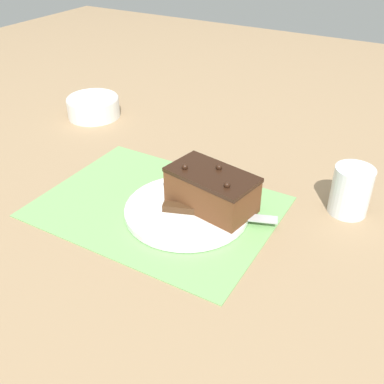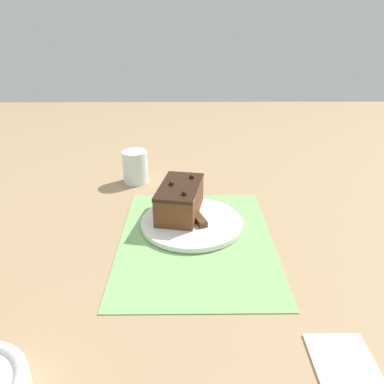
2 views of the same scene
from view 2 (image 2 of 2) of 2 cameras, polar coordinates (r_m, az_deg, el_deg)
name	(u,v)px [view 2 (image 2 of 2)]	position (r m, az deg, el deg)	size (l,w,h in m)	color
ground_plane	(196,241)	(0.84, 0.61, -7.40)	(3.00, 3.00, 0.00)	#9E7F5B
placemat_woven	(196,240)	(0.84, 0.61, -7.29)	(0.46, 0.34, 0.00)	#7AB266
cake_plate	(192,222)	(0.89, -0.04, -4.67)	(0.24, 0.24, 0.01)	white
chocolate_cake	(180,199)	(0.91, -1.85, -1.09)	(0.18, 0.12, 0.08)	brown
serving_knife	(193,212)	(0.91, 0.15, -3.11)	(0.21, 0.09, 0.01)	#472D19
drinking_glass	(135,167)	(1.13, -8.64, 3.80)	(0.07, 0.07, 0.10)	white
folded_napkin	(344,363)	(0.63, 22.21, -22.97)	(0.11, 0.09, 0.01)	beige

